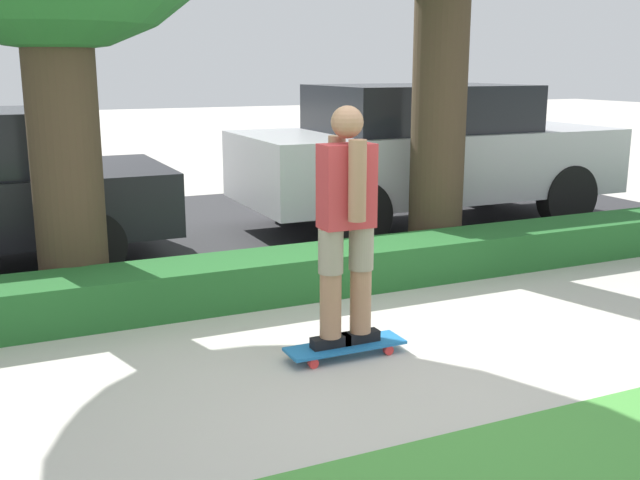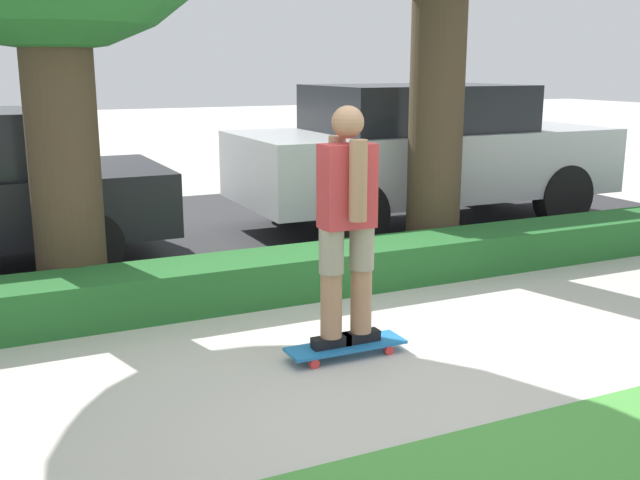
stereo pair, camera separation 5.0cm
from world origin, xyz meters
The scene contains 6 objects.
ground_plane centered at (0.00, 0.00, 0.00)m, with size 60.00×60.00×0.00m, color #BCB7AD.
street_asphalt centered at (0.00, 4.20, 0.00)m, with size 12.58×5.00×0.01m.
hedge_row centered at (0.00, 1.60, 0.18)m, with size 12.58×0.60×0.36m.
skateboard centered at (-0.01, 0.19, 0.07)m, with size 0.80×0.24×0.08m.
skater_person centered at (-0.01, 0.19, 0.91)m, with size 0.48×0.40×1.55m.
parked_car_middle centered at (2.76, 3.58, 0.87)m, with size 4.52×1.92×1.65m.
Camera 1 is at (-2.10, -3.94, 1.87)m, focal length 42.00 mm.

